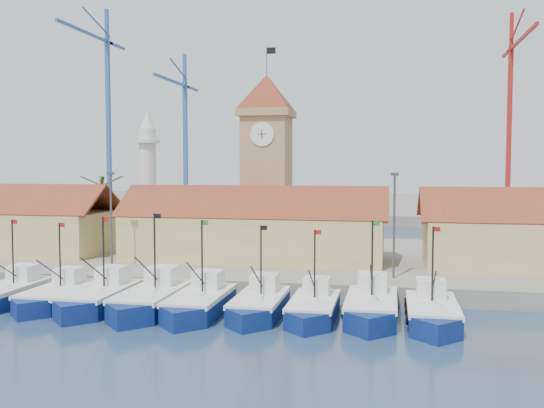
% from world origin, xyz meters
% --- Properties ---
extents(ground, '(400.00, 400.00, 0.00)m').
position_xyz_m(ground, '(0.00, 0.00, 0.00)').
color(ground, '#1B3249').
rests_on(ground, ground).
extents(quay, '(140.00, 32.00, 1.50)m').
position_xyz_m(quay, '(0.00, 24.00, 0.75)').
color(quay, gray).
rests_on(quay, ground).
extents(terminal, '(240.00, 80.00, 2.00)m').
position_xyz_m(terminal, '(0.00, 110.00, 1.00)').
color(terminal, gray).
rests_on(terminal, ground).
extents(boat_0, '(3.44, 9.43, 7.14)m').
position_xyz_m(boat_0, '(-16.59, 2.73, 0.74)').
color(boat_0, navy).
rests_on(boat_0, ground).
extents(boat_1, '(3.36, 9.20, 6.96)m').
position_xyz_m(boat_1, '(-12.26, 2.57, 0.72)').
color(boat_1, navy).
rests_on(boat_1, ground).
extents(boat_2, '(3.65, 10.00, 7.57)m').
position_xyz_m(boat_2, '(-8.41, 2.33, 0.78)').
color(boat_2, navy).
rests_on(boat_2, ground).
extents(boat_3, '(3.81, 10.45, 7.90)m').
position_xyz_m(boat_3, '(-4.14, 2.31, 0.82)').
color(boat_3, navy).
rests_on(boat_3, ground).
extents(boat_4, '(3.60, 9.85, 7.45)m').
position_xyz_m(boat_4, '(-0.27, 2.18, 0.77)').
color(boat_4, navy).
rests_on(boat_4, ground).
extents(boat_5, '(3.41, 9.35, 7.07)m').
position_xyz_m(boat_5, '(4.21, 2.65, 0.73)').
color(boat_5, navy).
rests_on(boat_5, ground).
extents(boat_6, '(3.29, 9.01, 6.82)m').
position_xyz_m(boat_6, '(8.28, 2.53, 0.70)').
color(boat_6, navy).
rests_on(boat_6, ground).
extents(boat_7, '(3.65, 9.99, 7.56)m').
position_xyz_m(boat_7, '(12.42, 3.21, 0.78)').
color(boat_7, navy).
rests_on(boat_7, ground).
extents(boat_8, '(3.50, 9.58, 7.25)m').
position_xyz_m(boat_8, '(16.67, 2.55, 0.75)').
color(boat_8, navy).
rests_on(boat_8, ground).
extents(hall_center, '(27.04, 10.13, 7.61)m').
position_xyz_m(hall_center, '(0.00, 20.00, 3.99)').
color(hall_center, '#E1B97B').
rests_on(hall_center, quay).
extents(clock_tower, '(5.80, 5.80, 22.70)m').
position_xyz_m(clock_tower, '(0.00, 26.00, 11.96)').
color(clock_tower, tan).
rests_on(clock_tower, quay).
extents(minaret, '(3.00, 3.00, 16.30)m').
position_xyz_m(minaret, '(-15.00, 28.00, 9.73)').
color(minaret, silver).
rests_on(minaret, quay).
extents(palm_tree, '(5.60, 5.03, 8.39)m').
position_xyz_m(palm_tree, '(-20.00, 26.00, 6.25)').
color(palm_tree, brown).
rests_on(palm_tree, quay).
extents(lamp_posts, '(80.70, 0.25, 9.03)m').
position_xyz_m(lamp_posts, '(0.50, 12.00, 6.48)').
color(lamp_posts, '#3F3F44').
rests_on(lamp_posts, quay).
extents(crane_blue_far, '(1.00, 33.30, 47.99)m').
position_xyz_m(crane_blue_far, '(-56.49, 100.65, 28.65)').
color(crane_blue_far, '#2F5691').
rests_on(crane_blue_far, terminal).
extents(crane_blue_near, '(1.00, 30.30, 37.33)m').
position_xyz_m(crane_blue_near, '(-38.29, 106.81, 22.53)').
color(crane_blue_near, '#2F5691').
rests_on(crane_blue_near, terminal).
extents(crane_red_right, '(1.00, 35.33, 43.19)m').
position_xyz_m(crane_red_right, '(39.67, 103.23, 26.19)').
color(crane_red_right, '#A91A1A').
rests_on(crane_red_right, terminal).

